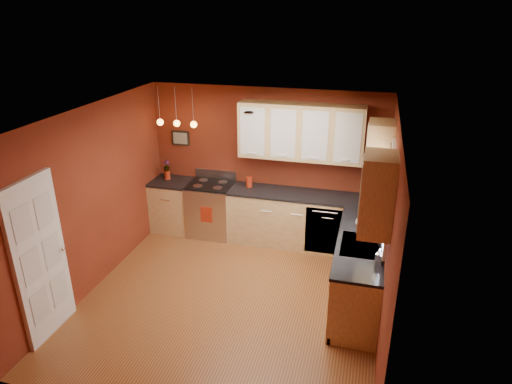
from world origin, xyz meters
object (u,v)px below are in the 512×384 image
(red_canister, at_px, (249,182))
(soap_pump, at_px, (379,256))
(gas_range, at_px, (211,209))
(sink, at_px, (361,247))
(coffee_maker, at_px, (371,192))

(red_canister, xyz_separation_m, soap_pump, (2.18, -1.98, 0.01))
(gas_range, height_order, sink, sink)
(sink, bearing_deg, coffee_maker, 87.11)
(coffee_maker, bearing_deg, gas_range, -173.78)
(gas_range, relative_size, coffee_maker, 4.14)
(red_canister, distance_m, soap_pump, 2.95)
(sink, xyz_separation_m, red_canister, (-1.95, 1.58, 0.11))
(red_canister, bearing_deg, soap_pump, -42.27)
(sink, bearing_deg, gas_range, 150.22)
(sink, relative_size, red_canister, 4.00)
(soap_pump, bearing_deg, coffee_maker, 94.33)
(coffee_maker, xyz_separation_m, soap_pump, (0.15, -1.99, -0.03))
(red_canister, bearing_deg, gas_range, -173.31)
(red_canister, height_order, coffee_maker, coffee_maker)
(gas_range, bearing_deg, red_canister, 6.69)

